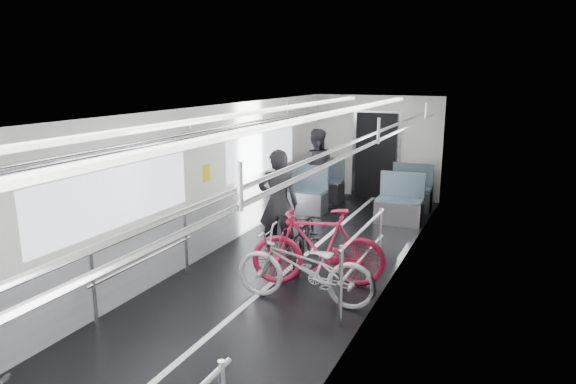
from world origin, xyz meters
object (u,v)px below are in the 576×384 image
(bike_right_mid, at_px, (304,268))
(person_seated, at_px, (316,169))
(bike_right_far, at_px, (319,247))
(person_standing, at_px, (278,204))
(bike_aisle, at_px, (305,235))

(bike_right_mid, xyz_separation_m, person_seated, (-1.61, 4.60, 0.38))
(person_seated, bearing_deg, bike_right_mid, 91.62)
(bike_right_far, bearing_deg, bike_right_mid, -16.07)
(bike_right_far, bearing_deg, person_standing, -148.95)
(bike_right_mid, bearing_deg, bike_right_far, 177.89)
(bike_right_mid, relative_size, bike_aisle, 1.08)
(person_standing, bearing_deg, bike_aisle, 151.10)
(bike_right_mid, distance_m, bike_aisle, 1.45)
(bike_aisle, bearing_deg, bike_right_far, -68.76)
(bike_aisle, bearing_deg, person_standing, 156.14)
(bike_right_far, relative_size, person_standing, 1.06)
(person_seated, bearing_deg, bike_aisle, 90.65)
(bike_right_far, xyz_separation_m, person_standing, (-1.01, 0.85, 0.32))
(bike_right_far, relative_size, person_seated, 1.07)
(bike_right_mid, relative_size, bike_right_far, 0.99)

